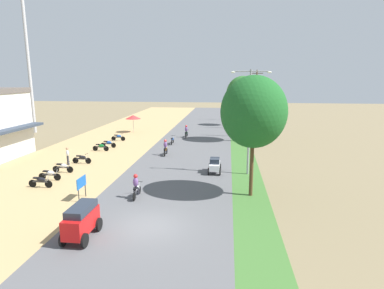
{
  "coord_description": "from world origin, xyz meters",
  "views": [
    {
      "loc": [
        4.08,
        -15.86,
        7.9
      ],
      "look_at": [
        0.76,
        14.09,
        1.68
      ],
      "focal_mm": 30.39,
      "sensor_mm": 36.0,
      "label": 1
    }
  ],
  "objects_px": {
    "parked_motorbike_third": "(63,167)",
    "median_tree_nearest": "(254,112)",
    "utility_pole_near": "(256,99)",
    "parked_motorbike_fourth": "(82,158)",
    "parked_motorbike_fifth": "(101,147)",
    "parked_motorbike_sixth": "(108,143)",
    "street_signboard": "(82,184)",
    "median_tree_third": "(240,90)",
    "radio_mast": "(23,3)",
    "parked_motorbike_nearest": "(41,181)",
    "motorbike_ahead_fourth": "(186,132)",
    "pedestrian_on_shoulder": "(68,155)",
    "motorbike_ahead_third": "(172,140)",
    "streetlamp_mid": "(238,98)",
    "streetlamp_near": "(249,116)",
    "median_tree_second": "(242,95)",
    "utility_pole_far": "(254,106)",
    "motorbike_ahead_second": "(166,148)",
    "parked_motorbike_seventh": "(118,137)",
    "vendor_umbrella": "(133,117)",
    "motorbike_foreground_rider": "(136,186)",
    "car_hatchback_white": "(215,165)",
    "car_van_red": "(81,220)",
    "parked_motorbike_second": "(50,174)"
  },
  "relations": [
    {
      "from": "parked_motorbike_third",
      "to": "median_tree_nearest",
      "type": "distance_m",
      "value": 16.57
    },
    {
      "from": "utility_pole_near",
      "to": "parked_motorbike_fourth",
      "type": "bearing_deg",
      "value": -127.68
    },
    {
      "from": "parked_motorbike_fifth",
      "to": "parked_motorbike_sixth",
      "type": "relative_size",
      "value": 1.0
    },
    {
      "from": "street_signboard",
      "to": "median_tree_third",
      "type": "distance_m",
      "value": 36.74
    },
    {
      "from": "radio_mast",
      "to": "street_signboard",
      "type": "height_order",
      "value": "radio_mast"
    },
    {
      "from": "radio_mast",
      "to": "parked_motorbike_nearest",
      "type": "xyz_separation_m",
      "value": [
        14.75,
        -23.17,
        -17.24
      ]
    },
    {
      "from": "median_tree_third",
      "to": "motorbike_ahead_fourth",
      "type": "relative_size",
      "value": 4.21
    },
    {
      "from": "pedestrian_on_shoulder",
      "to": "motorbike_ahead_third",
      "type": "relative_size",
      "value": 0.9
    },
    {
      "from": "parked_motorbike_nearest",
      "to": "pedestrian_on_shoulder",
      "type": "bearing_deg",
      "value": 99.87
    },
    {
      "from": "parked_motorbike_third",
      "to": "streetlamp_mid",
      "type": "relative_size",
      "value": 0.25
    },
    {
      "from": "radio_mast",
      "to": "streetlamp_near",
      "type": "xyz_separation_m",
      "value": [
        29.85,
        -18.07,
        -12.9
      ]
    },
    {
      "from": "radio_mast",
      "to": "street_signboard",
      "type": "relative_size",
      "value": 19.28
    },
    {
      "from": "median_tree_second",
      "to": "utility_pole_far",
      "type": "xyz_separation_m",
      "value": [
        1.71,
        3.05,
        -1.62
      ]
    },
    {
      "from": "streetlamp_near",
      "to": "radio_mast",
      "type": "bearing_deg",
      "value": 148.82
    },
    {
      "from": "parked_motorbike_third",
      "to": "pedestrian_on_shoulder",
      "type": "distance_m",
      "value": 2.6
    },
    {
      "from": "pedestrian_on_shoulder",
      "to": "motorbike_ahead_second",
      "type": "xyz_separation_m",
      "value": [
        8.2,
        4.63,
        -0.11
      ]
    },
    {
      "from": "streetlamp_mid",
      "to": "utility_pole_near",
      "type": "relative_size",
      "value": 0.78
    },
    {
      "from": "parked_motorbike_seventh",
      "to": "utility_pole_near",
      "type": "height_order",
      "value": "utility_pole_near"
    },
    {
      "from": "pedestrian_on_shoulder",
      "to": "utility_pole_far",
      "type": "distance_m",
      "value": 24.33
    },
    {
      "from": "parked_motorbike_seventh",
      "to": "vendor_umbrella",
      "type": "relative_size",
      "value": 0.71
    },
    {
      "from": "parked_motorbike_fourth",
      "to": "utility_pole_near",
      "type": "distance_m",
      "value": 29.05
    },
    {
      "from": "streetlamp_near",
      "to": "motorbike_foreground_rider",
      "type": "height_order",
      "value": "streetlamp_near"
    },
    {
      "from": "median_tree_nearest",
      "to": "car_hatchback_white",
      "type": "height_order",
      "value": "median_tree_nearest"
    },
    {
      "from": "parked_motorbike_fifth",
      "to": "streetlamp_near",
      "type": "xyz_separation_m",
      "value": [
        15.37,
        -6.93,
        4.34
      ]
    },
    {
      "from": "pedestrian_on_shoulder",
      "to": "median_tree_second",
      "type": "distance_m",
      "value": 21.4
    },
    {
      "from": "parked_motorbike_fourth",
      "to": "car_hatchback_white",
      "type": "distance_m",
      "value": 12.47
    },
    {
      "from": "street_signboard",
      "to": "streetlamp_near",
      "type": "height_order",
      "value": "streetlamp_near"
    },
    {
      "from": "car_van_red",
      "to": "utility_pole_far",
      "type": "bearing_deg",
      "value": 70.32
    },
    {
      "from": "median_tree_nearest",
      "to": "parked_motorbike_second",
      "type": "bearing_deg",
      "value": 173.98
    },
    {
      "from": "parked_motorbike_nearest",
      "to": "parked_motorbike_fifth",
      "type": "distance_m",
      "value": 12.04
    },
    {
      "from": "median_tree_nearest",
      "to": "motorbike_foreground_rider",
      "type": "relative_size",
      "value": 4.46
    },
    {
      "from": "utility_pole_far",
      "to": "car_van_red",
      "type": "distance_m",
      "value": 31.31
    },
    {
      "from": "parked_motorbike_second",
      "to": "median_tree_nearest",
      "type": "relative_size",
      "value": 0.22
    },
    {
      "from": "utility_pole_near",
      "to": "motorbike_ahead_fourth",
      "type": "bearing_deg",
      "value": -139.16
    },
    {
      "from": "street_signboard",
      "to": "pedestrian_on_shoulder",
      "type": "distance_m",
      "value": 9.53
    },
    {
      "from": "median_tree_nearest",
      "to": "motorbike_ahead_fourth",
      "type": "xyz_separation_m",
      "value": [
        -7.1,
        21.1,
        -4.86
      ]
    },
    {
      "from": "motorbike_ahead_second",
      "to": "motorbike_ahead_fourth",
      "type": "xyz_separation_m",
      "value": [
        0.82,
        10.33,
        0.0
      ]
    },
    {
      "from": "parked_motorbike_fifth",
      "to": "median_tree_third",
      "type": "bearing_deg",
      "value": 53.22
    },
    {
      "from": "parked_motorbike_fifth",
      "to": "streetlamp_near",
      "type": "distance_m",
      "value": 17.41
    },
    {
      "from": "parked_motorbike_fifth",
      "to": "car_hatchback_white",
      "type": "relative_size",
      "value": 0.9
    },
    {
      "from": "parked_motorbike_second",
      "to": "vendor_umbrella",
      "type": "height_order",
      "value": "vendor_umbrella"
    },
    {
      "from": "car_van_red",
      "to": "motorbike_ahead_third",
      "type": "bearing_deg",
      "value": 88.77
    },
    {
      "from": "streetlamp_mid",
      "to": "motorbike_ahead_third",
      "type": "distance_m",
      "value": 24.67
    },
    {
      "from": "median_tree_second",
      "to": "utility_pole_far",
      "type": "height_order",
      "value": "median_tree_second"
    },
    {
      "from": "motorbike_ahead_fourth",
      "to": "parked_motorbike_second",
      "type": "bearing_deg",
      "value": -112.82
    },
    {
      "from": "parked_motorbike_sixth",
      "to": "motorbike_ahead_third",
      "type": "xyz_separation_m",
      "value": [
        6.91,
        2.83,
        0.02
      ]
    },
    {
      "from": "car_hatchback_white",
      "to": "motorbike_ahead_third",
      "type": "height_order",
      "value": "car_hatchback_white"
    },
    {
      "from": "utility_pole_far",
      "to": "motorbike_ahead_fourth",
      "type": "distance_m",
      "value": 9.57
    },
    {
      "from": "parked_motorbike_nearest",
      "to": "median_tree_nearest",
      "type": "xyz_separation_m",
      "value": [
        15.03,
        0.09,
        5.17
      ]
    },
    {
      "from": "car_hatchback_white",
      "to": "motorbike_foreground_rider",
      "type": "height_order",
      "value": "motorbike_foreground_rider"
    }
  ]
}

